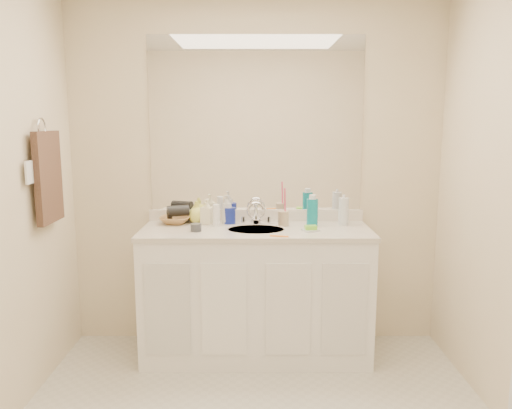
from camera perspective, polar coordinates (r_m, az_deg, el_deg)
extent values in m
cube|color=beige|center=(3.53, 0.00, 3.28)|extent=(2.60, 0.02, 2.40)
cube|color=beige|center=(0.99, 0.07, -13.44)|extent=(2.60, 0.02, 2.40)
cube|color=white|center=(3.43, 0.00, -10.20)|extent=(1.50, 0.55, 0.85)
cube|color=silver|center=(3.31, 0.00, -3.01)|extent=(1.52, 0.57, 0.03)
cube|color=white|center=(3.55, 0.00, -1.24)|extent=(1.52, 0.03, 0.08)
cylinder|color=beige|center=(3.29, 0.00, -3.04)|extent=(0.37, 0.37, 0.02)
cylinder|color=silver|center=(3.45, 0.00, -1.30)|extent=(0.02, 0.02, 0.11)
cube|color=white|center=(3.50, 0.00, 9.13)|extent=(1.48, 0.01, 1.20)
cylinder|color=navy|center=(3.46, -3.03, -1.27)|extent=(0.09, 0.09, 0.11)
cylinder|color=tan|center=(3.40, 3.15, -1.60)|extent=(0.10, 0.10, 0.10)
cylinder|color=#EB3E68|center=(3.38, 3.34, 0.07)|extent=(0.02, 0.04, 0.22)
cylinder|color=#0C8494|center=(3.42, 6.46, -0.89)|extent=(0.09, 0.09, 0.18)
cylinder|color=silver|center=(3.46, 9.97, -0.77)|extent=(0.09, 0.09, 0.19)
cube|color=silver|center=(3.25, 6.27, -2.95)|extent=(0.12, 0.11, 0.01)
cube|color=#84E638|center=(3.24, 6.28, -2.63)|extent=(0.08, 0.06, 0.03)
cube|color=orange|center=(3.09, 2.67, -3.62)|extent=(0.12, 0.05, 0.00)
cylinder|color=#3C3E44|center=(3.25, -6.87, -2.62)|extent=(0.09, 0.09, 0.05)
cylinder|color=white|center=(3.39, -4.56, -1.21)|extent=(0.06, 0.06, 0.15)
imported|color=silver|center=(3.46, -3.35, -0.55)|extent=(0.10, 0.10, 0.20)
imported|color=#FFF8CF|center=(3.46, -5.58, -0.78)|extent=(0.10, 0.10, 0.17)
imported|color=#E9EA5B|center=(3.51, -6.78, -0.84)|extent=(0.12, 0.12, 0.15)
imported|color=#A47542|center=(3.51, -9.20, -1.75)|extent=(0.23, 0.23, 0.05)
cylinder|color=black|center=(3.49, -8.90, -0.71)|extent=(0.16, 0.11, 0.07)
torus|color=silver|center=(3.24, -23.32, 8.16)|extent=(0.01, 0.11, 0.11)
cube|color=#2E1F18|center=(3.25, -22.65, 2.89)|extent=(0.04, 0.32, 0.55)
cube|color=white|center=(3.07, -24.50, 3.36)|extent=(0.01, 0.08, 0.13)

